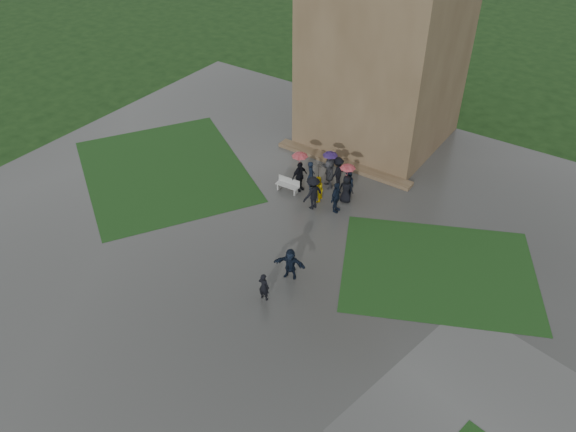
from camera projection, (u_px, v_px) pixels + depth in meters
The scene contains 9 objects.
ground at pixel (233, 261), 27.18m from camera, with size 120.00×120.00×0.00m, color black.
plaza at pixel (258, 239), 28.49m from camera, with size 34.00×34.00×0.02m, color #373735.
lawn_inset_left at pixel (164, 170), 33.64m from camera, with size 11.00×9.00×0.01m, color #143412.
lawn_inset_right at pixel (439, 270), 26.61m from camera, with size 9.00×7.00×0.01m, color #143412.
tower_plinth at pixel (343, 163), 34.08m from camera, with size 9.00×0.80×0.22m, color brown.
bench at pixel (288, 185), 31.67m from camera, with size 1.40×0.51×0.80m.
visitor_cluster at pixel (325, 179), 30.89m from camera, with size 3.62×3.97×2.47m.
pedestrian_mid at pixel (290, 264), 25.78m from camera, with size 1.50×0.54×1.61m, color black.
pedestrian_near at pixel (264, 287), 24.68m from camera, with size 0.53×0.35×1.45m, color black.
Camera 1 is at (13.77, -15.28, 18.10)m, focal length 35.00 mm.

